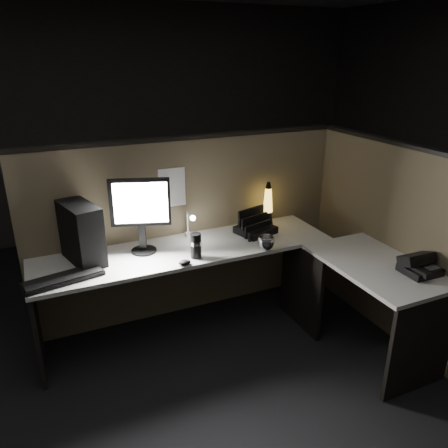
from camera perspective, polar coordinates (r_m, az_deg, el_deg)
name	(u,v)px	position (r m, az deg, el deg)	size (l,w,h in m)	color
floor	(237,368)	(3.33, 1.70, -18.25)	(6.00, 6.00, 0.00)	black
room_shell	(240,145)	(2.62, 2.09, 10.25)	(6.00, 6.00, 6.00)	silver
partition_back	(190,228)	(3.69, -4.43, -0.56)	(2.66, 0.06, 1.50)	brown
partition_right	(383,238)	(3.71, 20.01, -1.77)	(0.06, 1.66, 1.50)	brown
desk	(245,277)	(3.26, 2.74, -6.90)	(2.60, 1.60, 0.73)	beige
pc_tower	(81,233)	(3.24, -18.14, -1.14)	(0.18, 0.41, 0.43)	black
monitor	(141,208)	(3.24, -10.85, 2.02)	(0.43, 0.19, 0.57)	black
keyboard	(63,279)	(3.08, -20.25, -6.73)	(0.51, 0.17, 0.03)	black
mouse	(185,262)	(3.11, -5.17, -5.03)	(0.09, 0.06, 0.03)	black
clip_lamp	(190,224)	(3.49, -4.44, 0.05)	(0.04, 0.17, 0.22)	white
organizer	(255,227)	(3.64, 4.06, -0.40)	(0.34, 0.32, 0.22)	black
lava_lamp	(268,207)	(3.78, 5.73, 2.20)	(0.10, 0.10, 0.39)	black
travel_mug	(196,246)	(3.18, -3.70, -2.84)	(0.08, 0.08, 0.19)	black
steel_mug	(266,243)	(3.34, 5.52, -2.47)	(0.13, 0.13, 0.10)	#B4B4BB
figurine	(255,219)	(3.80, 4.06, 0.63)	(0.06, 0.06, 0.06)	yellow
pinned_paper	(172,188)	(3.49, -6.80, 4.74)	(0.22, 0.00, 0.31)	white
desk_phone	(419,265)	(3.26, 24.08, -4.94)	(0.24, 0.25, 0.14)	black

